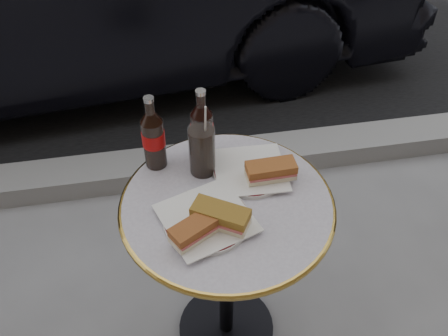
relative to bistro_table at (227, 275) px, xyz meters
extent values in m
plane|color=gray|center=(0.00, 0.00, -0.37)|extent=(80.00, 80.00, 0.00)
cube|color=gray|center=(0.00, 0.90, -0.32)|extent=(40.00, 0.20, 0.12)
cylinder|color=silver|center=(-0.07, -0.06, 0.37)|extent=(0.27, 0.27, 0.01)
cylinder|color=silver|center=(0.09, 0.10, 0.37)|extent=(0.26, 0.26, 0.01)
cube|color=brown|center=(-0.10, -0.12, 0.40)|extent=(0.16, 0.13, 0.05)
cube|color=olive|center=(-0.03, -0.08, 0.41)|extent=(0.17, 0.14, 0.05)
cube|color=#975226|center=(0.14, 0.06, 0.40)|extent=(0.15, 0.07, 0.05)
cylinder|color=black|center=(-0.05, 0.14, 0.45)|extent=(0.09, 0.09, 0.16)
camera|label=1|loc=(-0.18, -0.94, 1.42)|focal=40.00mm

